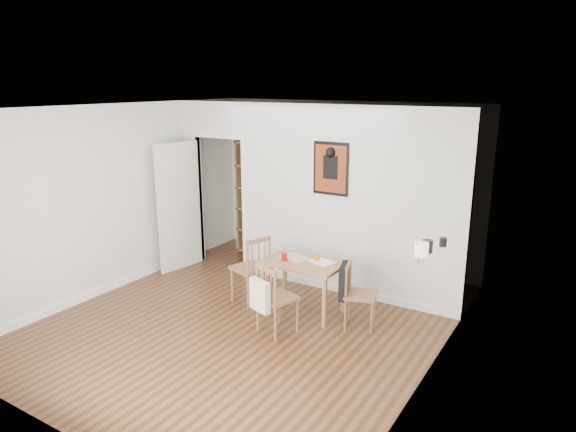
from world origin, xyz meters
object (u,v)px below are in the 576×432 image
Objects in this scene: mantel_lamp at (421,251)px; ceramic_jar_a at (427,246)px; chair_right at (359,294)px; chair_left at (251,269)px; notebook at (322,262)px; orange_fruit at (317,258)px; chair_front at (276,298)px; dining_table at (303,268)px; red_glass at (284,257)px; fireplace at (431,304)px; ceramic_jar_b at (443,242)px; bookshelf at (261,199)px.

mantel_lamp is 1.61× the size of ceramic_jar_a.
chair_right is at bearing 145.93° from mantel_lamp.
notebook is at bearing 11.61° from chair_left.
chair_left is at bearing -166.92° from orange_fruit.
chair_front is at bearing -104.43° from notebook.
chair_right reaches higher than dining_table.
ceramic_jar_a is (1.85, -0.15, 0.50)m from red_glass.
red_glass is 0.41m from orange_fruit.
ceramic_jar_b is at bearing 91.61° from fireplace.
bookshelf is 14.64× the size of ceramic_jar_a.
bookshelf is at bearing 146.93° from mantel_lamp.
mantel_lamp reaches higher than red_glass.
chair_right is at bearing 3.52° from chair_left.
chair_front is 4.01× the size of mantel_lamp.
notebook is 1.57m from ceramic_jar_b.
dining_table is 0.25m from notebook.
dining_table is at bearing -156.44° from notebook.
chair_left is 3.21× the size of notebook.
chair_left reaches higher than chair_right.
chair_left is at bearing -172.12° from dining_table.
chair_right is at bearing -0.72° from dining_table.
chair_front is 0.69× the size of fireplace.
fireplace reaches higher than chair_front.
ceramic_jar_a is at bearing 15.05° from chair_front.
dining_table is 1.75m from ceramic_jar_a.
chair_front is at bearing -178.10° from mantel_lamp.
notebook is at bearing -4.42° from orange_fruit.
ceramic_jar_b is at bearing 3.61° from chair_left.
red_glass is 0.45× the size of mantel_lamp.
fireplace is 9.35× the size of ceramic_jar_a.
mantel_lamp is at bearing -15.37° from red_glass.
notebook is at bearing 166.61° from ceramic_jar_a.
bookshelf is 19.56× the size of ceramic_jar_b.
ceramic_jar_a is (-0.09, 0.05, 0.61)m from fireplace.
chair_front is 0.69m from red_glass.
orange_fruit is at bearing 13.08° from chair_left.
bookshelf is 9.11× the size of mantel_lamp.
orange_fruit is (0.11, 0.77, 0.28)m from chair_front.
red_glass is at bearing 113.70° from chair_front.
mantel_lamp is at bearing -11.87° from chair_left.
notebook is (-0.56, 0.11, 0.27)m from chair_right.
orange_fruit is 0.60× the size of ceramic_jar_a.
bookshelf is 3.84m from ceramic_jar_b.
ceramic_jar_a reaches higher than notebook.
orange_fruit is 1.79m from mantel_lamp.
bookshelf reaches higher than mantel_lamp.
notebook is (-1.49, 0.38, 0.07)m from fireplace.
ceramic_jar_b is (1.48, -0.04, 0.52)m from notebook.
fireplace is 12.94× the size of red_glass.
fireplace is at bearing -28.78° from bookshelf.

